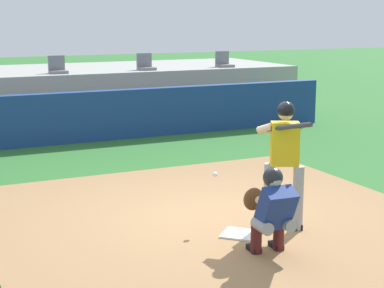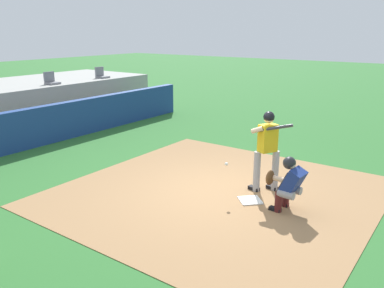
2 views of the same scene
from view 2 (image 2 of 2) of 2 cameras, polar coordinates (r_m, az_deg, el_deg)
The scene contains 9 objects.
ground_plane at distance 8.83m, azimuth 3.73°, elevation -6.99°, with size 80.00×80.00×0.00m, color #2D6B2D.
dirt_infield at distance 8.82m, azimuth 3.73°, elevation -6.95°, with size 6.40×6.40×0.01m, color #9E754C.
home_plate at distance 8.46m, azimuth 8.37°, elevation -8.01°, with size 0.44×0.44×0.02m, color white.
batter_at_plate at distance 8.70m, azimuth 10.73°, elevation -0.33°, with size 0.57×0.89×1.80m.
catcher_crouched at distance 7.95m, azimuth 13.57°, elevation -5.35°, with size 0.50×1.70×1.13m.
dugout_wall at distance 13.10m, azimuth -21.13°, elevation 2.40°, with size 13.00×0.30×1.20m, color navy.
dugout_bench at distance 14.01m, azimuth -23.26°, elevation 1.43°, with size 11.80×0.44×0.45m, color olive.
stadium_seat_3 at distance 16.74m, azimuth -19.59°, elevation 8.57°, with size 0.46×0.46×0.48m.
stadium_seat_4 at distance 18.34m, azimuth -12.90°, elevation 9.67°, with size 0.46×0.46×0.48m.
Camera 2 is at (-6.92, -4.25, 3.45)m, focal length 37.09 mm.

